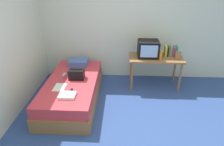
# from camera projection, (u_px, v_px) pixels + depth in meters

# --- Properties ---
(ground_plane) EXTENTS (8.00, 8.00, 0.00)m
(ground_plane) POSITION_uv_depth(u_px,v_px,m) (123.00, 128.00, 3.34)
(ground_plane) COLOR #2D4784
(wall_back) EXTENTS (5.20, 0.10, 2.60)m
(wall_back) POSITION_uv_depth(u_px,v_px,m) (125.00, 25.00, 4.54)
(wall_back) COLOR silver
(wall_back) RESTS_ON ground
(bed) EXTENTS (1.00, 2.00, 0.47)m
(bed) POSITION_uv_depth(u_px,v_px,m) (73.00, 90.00, 3.98)
(bed) COLOR olive
(bed) RESTS_ON ground
(desk) EXTENTS (1.16, 0.60, 0.72)m
(desk) POSITION_uv_depth(u_px,v_px,m) (155.00, 61.00, 4.33)
(desk) COLOR olive
(desk) RESTS_ON ground
(tv) EXTENTS (0.44, 0.39, 0.36)m
(tv) POSITION_uv_depth(u_px,v_px,m) (148.00, 49.00, 4.22)
(tv) COLOR black
(tv) RESTS_ON desk
(water_bottle) EXTENTS (0.08, 0.08, 0.20)m
(water_bottle) POSITION_uv_depth(u_px,v_px,m) (160.00, 55.00, 4.14)
(water_bottle) COLOR orange
(water_bottle) RESTS_ON desk
(book_row) EXTENTS (0.27, 0.16, 0.24)m
(book_row) POSITION_uv_depth(u_px,v_px,m) (171.00, 51.00, 4.30)
(book_row) COLOR gold
(book_row) RESTS_ON desk
(picture_frame) EXTENTS (0.11, 0.02, 0.17)m
(picture_frame) POSITION_uv_depth(u_px,v_px,m) (178.00, 56.00, 4.12)
(picture_frame) COLOR olive
(picture_frame) RESTS_ON desk
(pillow) EXTENTS (0.43, 0.33, 0.12)m
(pillow) POSITION_uv_depth(u_px,v_px,m) (79.00, 62.00, 4.51)
(pillow) COLOR #4766AD
(pillow) RESTS_ON bed
(handbag) EXTENTS (0.30, 0.20, 0.22)m
(handbag) POSITION_uv_depth(u_px,v_px,m) (77.00, 74.00, 3.88)
(handbag) COLOR black
(handbag) RESTS_ON bed
(magazine) EXTENTS (0.21, 0.29, 0.01)m
(magazine) POSITION_uv_depth(u_px,v_px,m) (60.00, 87.00, 3.61)
(magazine) COLOR white
(magazine) RESTS_ON bed
(remote_dark) EXTENTS (0.04, 0.16, 0.02)m
(remote_dark) POSITION_uv_depth(u_px,v_px,m) (71.00, 91.00, 3.48)
(remote_dark) COLOR black
(remote_dark) RESTS_ON bed
(remote_silver) EXTENTS (0.04, 0.14, 0.02)m
(remote_silver) POSITION_uv_depth(u_px,v_px,m) (64.00, 75.00, 4.05)
(remote_silver) COLOR #B7B7BC
(remote_silver) RESTS_ON bed
(folded_towel) EXTENTS (0.28, 0.22, 0.05)m
(folded_towel) POSITION_uv_depth(u_px,v_px,m) (67.00, 95.00, 3.33)
(folded_towel) COLOR white
(folded_towel) RESTS_ON bed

